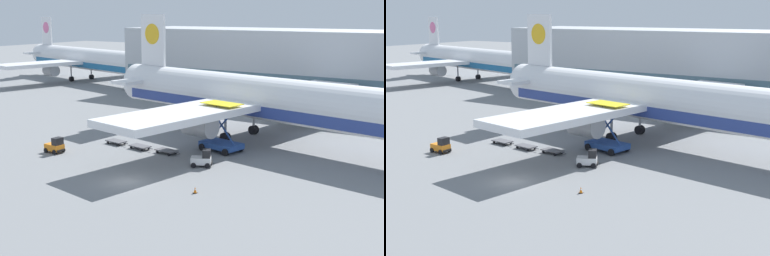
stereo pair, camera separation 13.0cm
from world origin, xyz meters
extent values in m
plane|color=slate|center=(0.00, 0.00, 0.00)|extent=(400.00, 400.00, 0.00)
cube|color=#B2B7BC|center=(4.10, 57.67, 7.00)|extent=(90.00, 18.00, 14.00)
cube|color=slate|center=(4.10, 48.57, 3.85)|extent=(88.20, 0.20, 4.90)
cylinder|color=white|center=(4.66, 23.34, 6.10)|extent=(52.21, 14.88, 5.80)
cube|color=#2D428E|center=(4.66, 23.34, 4.79)|extent=(48.09, 14.03, 1.45)
cone|color=white|center=(-20.94, 27.92, 6.10)|extent=(7.25, 6.55, 5.51)
cube|color=white|center=(-16.84, 27.19, 13.00)|extent=(5.20, 1.35, 8.00)
cylinder|color=yellow|center=(-16.84, 27.19, 13.96)|extent=(3.25, 1.11, 3.20)
cube|color=white|center=(-17.87, 27.37, 6.68)|extent=(5.84, 13.43, 0.50)
cube|color=white|center=(2.10, 23.80, 5.38)|extent=(16.34, 48.66, 0.90)
cylinder|color=#9EA0A5|center=(0.32, 13.87, 3.58)|extent=(4.63, 3.50, 2.80)
cylinder|color=#9EA0A5|center=(3.87, 33.72, 3.58)|extent=(4.63, 3.50, 2.80)
cylinder|color=#9EA0A5|center=(0.00, 20.92, 2.65)|extent=(0.36, 0.36, 4.00)
cylinder|color=black|center=(0.00, 20.92, 0.65)|extent=(1.44, 1.12, 1.30)
cylinder|color=#9EA0A5|center=(1.13, 27.22, 2.65)|extent=(0.36, 0.36, 4.00)
cylinder|color=black|center=(1.13, 27.22, 0.65)|extent=(1.44, 1.12, 1.30)
cylinder|color=white|center=(-60.68, 58.08, 5.73)|extent=(48.82, 16.15, 5.45)
cube|color=#1E669E|center=(-60.68, 58.08, 4.50)|extent=(44.98, 15.17, 1.36)
sphere|color=white|center=(-36.88, 52.66, 5.73)|extent=(5.34, 5.34, 5.34)
cone|color=white|center=(-84.49, 63.49, 5.73)|extent=(6.99, 6.37, 5.17)
cube|color=white|center=(-80.68, 62.63, 12.21)|extent=(4.85, 1.49, 7.51)
cylinder|color=pink|center=(-80.68, 62.63, 13.11)|extent=(3.04, 1.17, 3.00)
cube|color=white|center=(-81.63, 62.84, 6.27)|extent=(6.00, 12.65, 0.47)
cube|color=white|center=(-63.06, 58.62, 5.05)|extent=(17.33, 45.61, 0.85)
cylinder|color=#9EA0A5|center=(-65.16, 49.39, 3.36)|extent=(4.43, 3.44, 2.63)
cylinder|color=#9EA0A5|center=(-60.96, 67.85, 3.36)|extent=(4.43, 3.44, 2.63)
cylinder|color=#9EA0A5|center=(-42.59, 53.96, 2.49)|extent=(0.34, 0.34, 3.76)
cylinder|color=black|center=(-42.59, 53.96, 0.61)|extent=(1.38, 1.09, 1.22)
cylinder|color=#9EA0A5|center=(-65.16, 56.01, 2.49)|extent=(0.34, 0.34, 3.76)
cylinder|color=black|center=(-65.16, 56.01, 0.61)|extent=(1.38, 1.09, 1.22)
cylinder|color=#9EA0A5|center=(-63.83, 61.87, 2.49)|extent=(0.34, 0.34, 3.76)
cylinder|color=black|center=(-63.83, 61.87, 0.61)|extent=(1.38, 1.09, 1.22)
cube|color=#284C99|center=(1.99, 16.42, 0.80)|extent=(5.65, 3.87, 0.70)
cube|color=#B2B2B7|center=(1.99, 16.42, 5.58)|extent=(5.37, 3.68, 0.30)
cube|color=yellow|center=(1.99, 16.42, 6.13)|extent=(5.37, 3.68, 0.08)
cube|color=#284C99|center=(1.99, 16.42, 3.37)|extent=(4.24, 0.91, 4.54)
cube|color=#284C99|center=(1.99, 16.42, 3.37)|extent=(4.24, 0.91, 4.54)
cylinder|color=black|center=(4.17, 17.55, 0.45)|extent=(0.95, 0.51, 0.90)
cylinder|color=black|center=(3.65, 14.60, 0.45)|extent=(0.95, 0.51, 0.90)
cylinder|color=black|center=(0.34, 18.24, 0.45)|extent=(0.95, 0.51, 0.90)
cylinder|color=black|center=(-0.19, 15.29, 0.45)|extent=(0.95, 0.51, 0.90)
cube|color=silver|center=(3.54, 9.10, 0.70)|extent=(2.69, 2.29, 0.80)
cube|color=black|center=(4.12, 9.39, 1.55)|extent=(1.37, 1.51, 0.90)
cube|color=black|center=(4.64, 9.66, 0.42)|extent=(0.72, 1.19, 0.24)
cylinder|color=black|center=(3.94, 10.09, 0.30)|extent=(0.64, 0.49, 0.60)
cylinder|color=black|center=(4.58, 8.84, 0.30)|extent=(0.64, 0.49, 0.60)
cylinder|color=black|center=(2.50, 9.35, 0.30)|extent=(0.64, 0.49, 0.60)
cylinder|color=black|center=(3.14, 8.11, 0.30)|extent=(0.64, 0.49, 0.60)
cube|color=orange|center=(-15.25, 4.23, 0.70)|extent=(2.36, 1.50, 0.80)
cube|color=black|center=(-14.60, 4.21, 1.55)|extent=(0.95, 1.28, 0.90)
cube|color=black|center=(-14.02, 4.18, 0.42)|extent=(0.21, 1.27, 0.24)
cylinder|color=black|center=(-14.42, 4.90, 0.30)|extent=(0.61, 0.27, 0.60)
cylinder|color=black|center=(-14.48, 3.50, 0.30)|extent=(0.61, 0.27, 0.60)
cylinder|color=black|center=(-16.03, 4.97, 0.30)|extent=(0.61, 0.27, 0.60)
cylinder|color=black|center=(-16.09, 3.57, 0.30)|extent=(0.61, 0.27, 0.60)
cube|color=#56565B|center=(-11.64, 11.83, 0.42)|extent=(2.98, 1.87, 0.12)
cube|color=#56565B|center=(-9.81, 11.58, 0.42)|extent=(0.90, 0.20, 0.08)
cylinder|color=black|center=(-10.58, 12.33, 0.18)|extent=(0.38, 0.19, 0.36)
cylinder|color=black|center=(-10.76, 11.07, 0.18)|extent=(0.38, 0.19, 0.36)
cylinder|color=black|center=(-12.52, 12.60, 0.18)|extent=(0.38, 0.19, 0.36)
cylinder|color=black|center=(-12.70, 11.33, 0.18)|extent=(0.38, 0.19, 0.36)
cube|color=#56565B|center=(-7.26, 11.44, 0.42)|extent=(2.98, 1.87, 0.12)
cube|color=#56565B|center=(-5.43, 11.19, 0.42)|extent=(0.90, 0.20, 0.08)
cylinder|color=black|center=(-6.21, 11.94, 0.18)|extent=(0.38, 0.19, 0.36)
cylinder|color=black|center=(-6.38, 10.67, 0.18)|extent=(0.38, 0.19, 0.36)
cylinder|color=black|center=(-8.15, 12.20, 0.18)|extent=(0.38, 0.19, 0.36)
cylinder|color=black|center=(-8.32, 10.94, 0.18)|extent=(0.38, 0.19, 0.36)
cube|color=#56565B|center=(-3.10, 11.50, 0.42)|extent=(2.98, 1.87, 0.12)
cube|color=#56565B|center=(-1.26, 11.25, 0.42)|extent=(0.90, 0.20, 0.08)
cylinder|color=black|center=(-2.04, 12.00, 0.18)|extent=(0.38, 0.19, 0.36)
cylinder|color=black|center=(-2.21, 10.74, 0.18)|extent=(0.38, 0.19, 0.36)
cylinder|color=black|center=(-3.98, 12.27, 0.18)|extent=(0.38, 0.19, 0.36)
cylinder|color=black|center=(-4.15, 11.01, 0.18)|extent=(0.38, 0.19, 0.36)
cube|color=black|center=(8.02, 0.93, 0.02)|extent=(0.40, 0.40, 0.04)
cone|color=orange|center=(8.02, 0.93, 0.35)|extent=(0.32, 0.32, 0.62)
cylinder|color=white|center=(8.02, 0.93, 0.38)|extent=(0.19, 0.19, 0.09)
camera|label=1|loc=(34.98, -40.87, 17.39)|focal=50.00mm
camera|label=2|loc=(35.09, -40.80, 17.39)|focal=50.00mm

